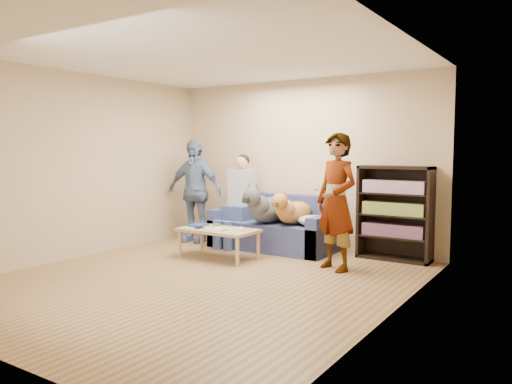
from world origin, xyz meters
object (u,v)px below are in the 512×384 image
Objects in this scene: sofa at (274,230)px; dog_tan at (292,211)px; dog_gray at (267,208)px; coffee_table at (218,232)px; person_standing_right at (336,202)px; person_standing_left at (194,191)px; bookshelf at (395,211)px; notebook_blue at (199,225)px; person_seated at (238,197)px; camera_silver at (217,225)px.

sofa is 0.53m from dog_tan.
dog_gray is 1.15× the size of coffee_table.
coffee_table is at bearing -110.01° from dog_gray.
person_standing_right is 2.81m from person_standing_left.
sofa is 1.86m from bookshelf.
notebook_blue is 0.14× the size of sofa.
dog_gray is at bearing -165.39° from bookshelf.
person_standing_left is at bearing 179.68° from dog_gray.
person_standing_left is 1.53m from sofa.
person_standing_right is 0.91× the size of sofa.
dog_tan is at bearing -19.17° from sofa.
dog_tan is (1.79, 0.09, -0.22)m from person_standing_left.
person_standing_left is 6.47× the size of notebook_blue.
dog_tan is 1.05× the size of coffee_table.
dog_gray is 0.90m from coffee_table.
notebook_blue is at bearing -150.40° from person_standing_right.
bookshelf reaches higher than notebook_blue.
person_seated is at bearing -171.40° from bookshelf.
coffee_table is at bearing -148.67° from bookshelf.
person_seated is at bearing -167.78° from sofa.
dog_tan is at bearing 170.75° from person_standing_right.
bookshelf is (2.38, 0.36, -0.09)m from person_seated.
person_standing_left is at bearing 145.34° from camera_silver.
notebook_blue is 1.38m from dog_tan.
coffee_table is (1.12, -0.81, -0.47)m from person_standing_left.
person_standing_right is 1.34× the size of bookshelf.
camera_silver is at bearing -151.59° from person_standing_right.
dog_tan is (0.97, -0.01, -0.15)m from person_seated.
dog_tan is at bearing -165.35° from bookshelf.
dog_gray is (0.69, 0.75, 0.22)m from notebook_blue.
bookshelf is at bearing 31.33° from coffee_table.
person_standing_left is at bearing -170.85° from sofa.
person_seated is at bearing 102.76° from camera_silver.
person_seated is at bearing 83.28° from notebook_blue.
sofa is at bearing 74.57° from coffee_table.
person_seated is 1.04m from coffee_table.
notebook_blue is at bearing -54.45° from person_standing_left.
person_standing_left is at bearing -177.10° from dog_tan.
person_standing_right is 1.18× the size of person_seated.
coffee_table is at bearing -71.81° from person_seated.
dog_gray is 1.85m from bookshelf.
sofa is at bearing 55.17° from notebook_blue.
camera_silver is 1.02m from sofa.
person_standing_right is 6.68× the size of notebook_blue.
coffee_table is at bearing -45.00° from camera_silver.
person_standing_left reaches higher than dog_tan.
dog_gray is (1.41, -0.01, -0.19)m from person_standing_left.
dog_gray is (0.41, 0.68, 0.21)m from camera_silver.
person_standing_left is 0.83m from person_seated.
coffee_table is at bearing -126.84° from dog_tan.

